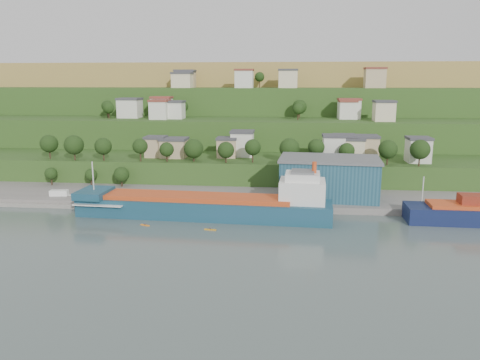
# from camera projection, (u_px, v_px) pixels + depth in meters

# --- Properties ---
(ground) EXTENTS (500.00, 500.00, 0.00)m
(ground) POSITION_uv_depth(u_px,v_px,m) (203.00, 226.00, 126.25)
(ground) COLOR #485753
(ground) RESTS_ON ground
(quay) EXTENTS (220.00, 26.00, 4.00)m
(quay) POSITION_uv_depth(u_px,v_px,m) (279.00, 202.00, 151.54)
(quay) COLOR slate
(quay) RESTS_ON ground
(pebble_beach) EXTENTS (40.00, 18.00, 2.40)m
(pebble_beach) POSITION_uv_depth(u_px,v_px,m) (49.00, 201.00, 153.05)
(pebble_beach) COLOR slate
(pebble_beach) RESTS_ON ground
(hillside) EXTENTS (360.00, 211.31, 96.00)m
(hillside) POSITION_uv_depth(u_px,v_px,m) (251.00, 144.00, 290.41)
(hillside) COLOR #284719
(hillside) RESTS_ON ground
(cargo_ship_near) EXTENTS (73.39, 15.04, 18.74)m
(cargo_ship_near) POSITION_uv_depth(u_px,v_px,m) (211.00, 207.00, 133.90)
(cargo_ship_near) COLOR #133F4A
(cargo_ship_near) RESTS_ON ground
(warehouse) EXTENTS (32.42, 21.41, 12.80)m
(warehouse) POSITION_uv_depth(u_px,v_px,m) (329.00, 177.00, 148.16)
(warehouse) COLOR #1C4355
(warehouse) RESTS_ON quay
(caravan) EXTENTS (5.88, 3.10, 2.62)m
(caravan) POSITION_uv_depth(u_px,v_px,m) (59.00, 194.00, 151.17)
(caravan) COLOR white
(caravan) RESTS_ON pebble_beach
(dinghy) EXTENTS (4.46, 1.84, 0.88)m
(dinghy) POSITION_uv_depth(u_px,v_px,m) (74.00, 196.00, 151.78)
(dinghy) COLOR silver
(dinghy) RESTS_ON pebble_beach
(kayak_orange) EXTENTS (2.84, 1.50, 0.71)m
(kayak_orange) POSITION_uv_depth(u_px,v_px,m) (145.00, 225.00, 126.66)
(kayak_orange) COLOR orange
(kayak_orange) RESTS_ON ground
(kayak_yellow) EXTENTS (3.26, 0.94, 0.80)m
(kayak_yellow) POSITION_uv_depth(u_px,v_px,m) (210.00, 229.00, 122.81)
(kayak_yellow) COLOR orange
(kayak_yellow) RESTS_ON ground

